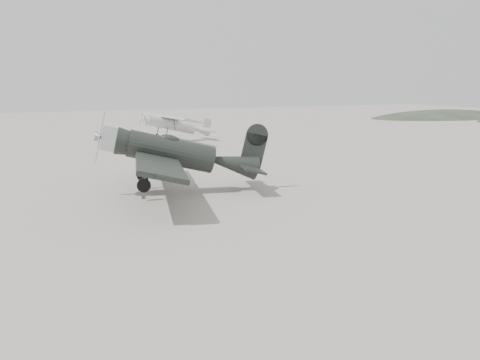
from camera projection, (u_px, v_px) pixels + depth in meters
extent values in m
plane|color=gray|center=(299.00, 224.00, 17.26)|extent=(160.00, 160.00, 0.00)
ellipsoid|color=#2A3124|center=(445.00, 117.00, 72.80)|extent=(32.00, 16.00, 5.20)
cylinder|color=black|center=(171.00, 153.00, 21.68)|extent=(4.14, 2.01, 1.26)
cone|color=black|center=(234.00, 150.00, 22.30)|extent=(2.53, 1.61, 1.17)
cylinder|color=silver|center=(110.00, 155.00, 21.10)|extent=(1.01, 1.26, 1.12)
cone|color=silver|center=(97.00, 155.00, 20.98)|extent=(0.41, 0.56, 0.51)
cube|color=silver|center=(99.00, 155.00, 20.99)|extent=(0.08, 0.17, 2.35)
ellipsoid|color=black|center=(167.00, 141.00, 21.53)|extent=(1.09, 0.79, 0.41)
cube|color=black|center=(158.00, 160.00, 21.61)|extent=(3.96, 10.99, 0.20)
cube|color=black|center=(249.00, 148.00, 22.44)|extent=(1.71, 3.91, 0.09)
cube|color=black|center=(252.00, 132.00, 22.32)|extent=(1.08, 0.30, 1.62)
cylinder|color=black|center=(152.00, 192.00, 20.61)|extent=(0.63, 0.26, 0.61)
cylinder|color=black|center=(150.00, 181.00, 22.94)|extent=(0.63, 0.26, 0.61)
cylinder|color=#333333|center=(151.00, 179.00, 20.49)|extent=(0.12, 0.12, 1.26)
cylinder|color=#333333|center=(150.00, 169.00, 22.82)|extent=(0.12, 0.12, 1.26)
cylinder|color=black|center=(253.00, 157.00, 22.58)|extent=(0.21, 0.11, 0.20)
cylinder|color=#B0B3B5|center=(171.00, 124.00, 41.28)|extent=(4.64, 1.69, 0.96)
cone|color=#B0B3B5|center=(201.00, 123.00, 42.91)|extent=(1.69, 1.12, 0.87)
cone|color=#B0B3B5|center=(144.00, 126.00, 39.92)|extent=(0.67, 0.98, 0.91)
cube|color=#B0B3B5|center=(140.00, 126.00, 39.73)|extent=(0.06, 0.13, 1.92)
cube|color=#B0B3B5|center=(167.00, 118.00, 40.98)|extent=(3.22, 9.75, 0.16)
cube|color=#B0B3B5|center=(206.00, 122.00, 43.14)|extent=(1.26, 3.06, 0.07)
cube|color=#B0B3B5|center=(206.00, 116.00, 43.07)|extent=(0.79, 0.20, 1.14)
cylinder|color=black|center=(169.00, 141.00, 40.38)|extent=(0.50, 0.20, 0.49)
cylinder|color=black|center=(160.00, 139.00, 41.96)|extent=(0.50, 0.20, 0.49)
cylinder|color=#333333|center=(169.00, 135.00, 40.28)|extent=(0.09, 0.09, 1.05)
cylinder|color=#333333|center=(160.00, 133.00, 41.86)|extent=(0.09, 0.09, 1.05)
cylinder|color=black|center=(207.00, 125.00, 43.29)|extent=(0.17, 0.09, 0.16)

